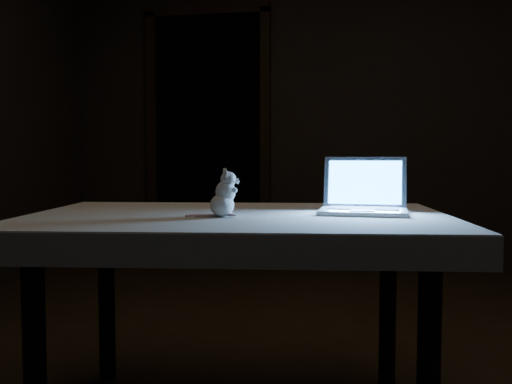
# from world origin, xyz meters

# --- Properties ---
(floor) EXTENTS (5.00, 5.00, 0.00)m
(floor) POSITION_xyz_m (0.00, 0.00, 0.00)
(floor) COLOR black
(floor) RESTS_ON ground
(back_wall) EXTENTS (4.50, 0.04, 2.60)m
(back_wall) POSITION_xyz_m (0.00, 2.50, 1.30)
(back_wall) COLOR black
(back_wall) RESTS_ON ground
(doorway) EXTENTS (1.06, 0.36, 2.13)m
(doorway) POSITION_xyz_m (-1.10, 2.50, 1.06)
(doorway) COLOR black
(doorway) RESTS_ON back_wall
(table) EXTENTS (1.37, 0.97, 0.69)m
(table) POSITION_xyz_m (-0.25, -0.35, 0.34)
(table) COLOR black
(table) RESTS_ON floor
(tablecloth) EXTENTS (1.47, 1.07, 0.09)m
(tablecloth) POSITION_xyz_m (-0.22, -0.35, 0.65)
(tablecloth) COLOR beige
(tablecloth) RESTS_ON table
(laptop) EXTENTS (0.30, 0.26, 0.19)m
(laptop) POSITION_xyz_m (0.16, -0.27, 0.79)
(laptop) COLOR #B5B4BA
(laptop) RESTS_ON tablecloth
(plush_mouse) EXTENTS (0.12, 0.12, 0.15)m
(plush_mouse) POSITION_xyz_m (-0.28, -0.44, 0.77)
(plush_mouse) COLOR silver
(plush_mouse) RESTS_ON tablecloth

